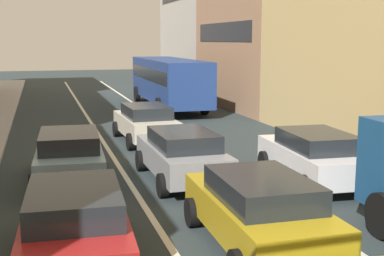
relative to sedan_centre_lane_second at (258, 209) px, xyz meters
name	(u,v)px	position (x,y,z in m)	size (l,w,h in m)	color
lane_stripe_left	(100,137)	(-1.63, 12.84, -0.79)	(0.16, 60.00, 0.01)	silver
lane_stripe_right	(178,133)	(1.77, 12.84, -0.79)	(0.16, 60.00, 0.01)	silver
building_row_right	(322,1)	(9.97, 15.22, 5.18)	(7.20, 43.90, 14.04)	#B2ADA3
sedan_centre_lane_second	(258,209)	(0.00, 0.00, 0.00)	(2.13, 4.34, 1.49)	#B29319
wagon_left_lane_second	(75,223)	(-3.46, 0.21, 0.00)	(2.26, 4.40, 1.49)	#A51E1E
hatchback_centre_lane_third	(182,154)	(-0.12, 5.20, 0.00)	(2.09, 4.32, 1.49)	gray
sedan_left_lane_third	(70,155)	(-3.23, 5.96, 0.00)	(2.25, 4.39, 1.49)	#759EB7
coupe_centre_lane_fourth	(146,122)	(0.02, 11.26, 0.00)	(2.19, 4.36, 1.49)	beige
sedan_right_lane_behind_truck	(314,155)	(3.44, 3.98, 0.00)	(2.29, 4.41, 1.49)	silver
bus_mid_queue_primary	(169,79)	(3.38, 21.14, 0.96)	(2.86, 10.52, 2.90)	navy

